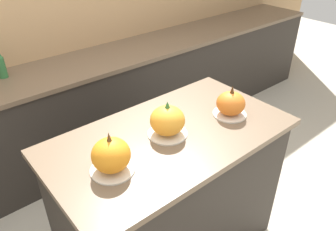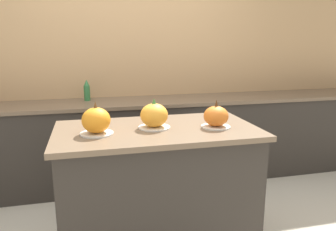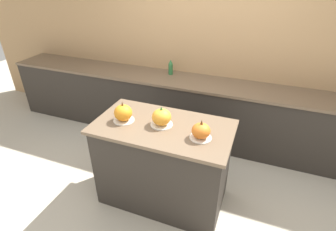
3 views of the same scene
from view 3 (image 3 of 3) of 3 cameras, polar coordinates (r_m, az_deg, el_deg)
The scene contains 8 objects.
ground_plane at distance 3.13m, azimuth -0.97°, elevation -17.12°, with size 12.00×12.00×0.00m, color #BCB29E.
wall_back at distance 3.83m, azimuth 8.18°, elevation 13.78°, with size 8.00×0.06×2.50m.
kitchen_island at distance 2.80m, azimuth -1.06°, elevation -10.43°, with size 1.35×0.74×0.95m.
back_counter at distance 3.83m, azimuth 6.15°, elevation 1.05°, with size 6.00×0.60×0.91m.
pumpkin_cake_left at distance 2.60m, azimuth -9.73°, elevation 0.51°, with size 0.21×0.21×0.21m.
pumpkin_cake_center at distance 2.49m, azimuth -1.42°, elevation -0.41°, with size 0.22×0.22×0.20m.
pumpkin_cake_right at distance 2.33m, azimuth 7.19°, elevation -3.40°, with size 0.20×0.20×0.19m.
bottle_tall at distance 3.84m, azimuth 0.58°, elevation 10.46°, with size 0.06×0.06×0.22m.
Camera 3 is at (0.82, -1.98, 2.29)m, focal length 28.00 mm.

